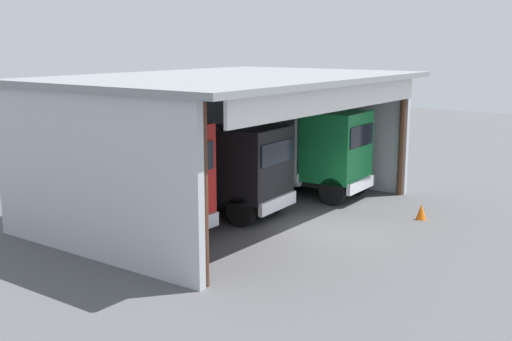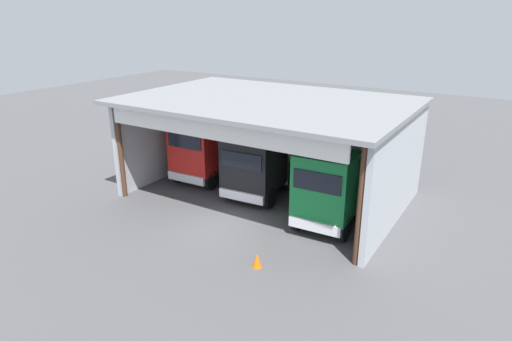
% 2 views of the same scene
% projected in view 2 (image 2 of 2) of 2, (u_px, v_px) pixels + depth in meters
% --- Properties ---
extents(ground_plane, '(80.00, 80.00, 0.00)m').
position_uv_depth(ground_plane, '(221.00, 226.00, 19.56)').
color(ground_plane, '#4C4C4F').
rests_on(ground_plane, ground).
extents(workshop_shed, '(13.42, 9.32, 5.03)m').
position_uv_depth(workshop_shed, '(277.00, 126.00, 22.40)').
color(workshop_shed, '#ADB2B7').
rests_on(workshop_shed, ground).
extents(truck_red_left_bay, '(2.72, 4.79, 3.70)m').
position_uv_depth(truck_red_left_bay, '(201.00, 148.00, 24.00)').
color(truck_red_left_bay, red).
rests_on(truck_red_left_bay, ground).
extents(truck_black_center_bay, '(2.90, 5.49, 3.27)m').
position_uv_depth(truck_black_center_bay, '(257.00, 165.00, 21.97)').
color(truck_black_center_bay, black).
rests_on(truck_black_center_bay, ground).
extents(truck_green_right_bay, '(2.66, 4.92, 3.54)m').
position_uv_depth(truck_green_right_bay, '(328.00, 189.00, 18.81)').
color(truck_green_right_bay, '#197F3D').
rests_on(truck_green_right_bay, ground).
extents(oil_drum, '(0.58, 0.58, 0.93)m').
position_uv_depth(oil_drum, '(267.00, 160.00, 26.63)').
color(oil_drum, gold).
rests_on(oil_drum, ground).
extents(tool_cart, '(0.90, 0.60, 1.00)m').
position_uv_depth(tool_cart, '(325.00, 174.00, 24.29)').
color(tool_cart, red).
rests_on(tool_cart, ground).
extents(traffic_cone, '(0.36, 0.36, 0.56)m').
position_uv_depth(traffic_cone, '(257.00, 260.00, 16.34)').
color(traffic_cone, orange).
rests_on(traffic_cone, ground).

